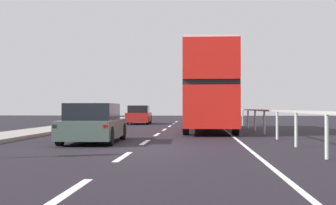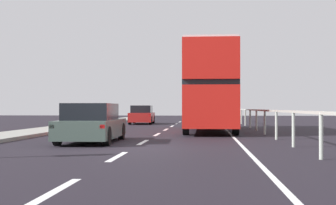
% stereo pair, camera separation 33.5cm
% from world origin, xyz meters
% --- Properties ---
extents(ground_plane, '(74.75, 120.00, 0.10)m').
position_xyz_m(ground_plane, '(0.00, 0.00, -0.05)').
color(ground_plane, black).
extents(lane_paint_markings, '(3.57, 46.00, 0.01)m').
position_xyz_m(lane_paint_markings, '(2.12, 8.17, 0.00)').
color(lane_paint_markings, silver).
rests_on(lane_paint_markings, ground).
extents(bridge_side_railing, '(0.10, 42.00, 1.16)m').
position_xyz_m(bridge_side_railing, '(5.01, 9.00, 0.94)').
color(bridge_side_railing, '#B5BCB0').
rests_on(bridge_side_railing, ground).
extents(double_decker_bus_red, '(2.55, 10.34, 4.36)m').
position_xyz_m(double_decker_bus_red, '(2.48, 10.13, 2.33)').
color(double_decker_bus_red, red).
rests_on(double_decker_bus_red, ground).
extents(hatchback_car_near, '(1.96, 4.56, 1.40)m').
position_xyz_m(hatchback_car_near, '(-1.84, 1.79, 0.67)').
color(hatchback_car_near, '#42534B').
rests_on(hatchback_car_near, ground).
extents(sedan_car_ahead, '(1.90, 4.46, 1.42)m').
position_xyz_m(sedan_car_ahead, '(-2.63, 20.85, 0.68)').
color(sedan_car_ahead, maroon).
rests_on(sedan_car_ahead, ground).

